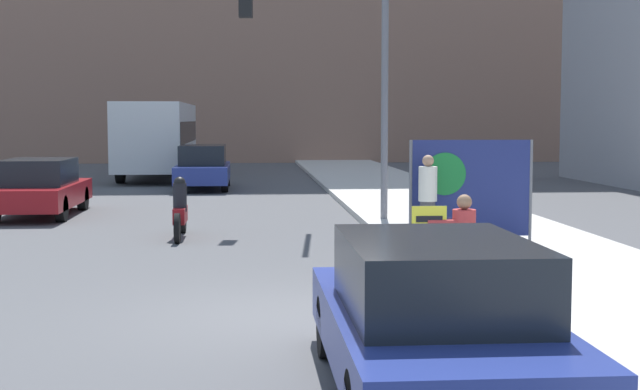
# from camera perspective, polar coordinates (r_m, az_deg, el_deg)

# --- Properties ---
(ground_plane) EXTENTS (160.00, 160.00, 0.00)m
(ground_plane) POSITION_cam_1_polar(r_m,az_deg,el_deg) (11.15, -1.78, -7.82)
(ground_plane) COLOR #4F4F51
(sidewalk_curb) EXTENTS (4.26, 90.00, 0.15)m
(sidewalk_curb) POSITION_cam_1_polar(r_m,az_deg,el_deg) (26.40, 5.78, -0.30)
(sidewalk_curb) COLOR beige
(sidewalk_curb) RESTS_ON ground_plane
(seated_protester) EXTENTS (0.98, 0.77, 1.21)m
(seated_protester) POSITION_cam_1_polar(r_m,az_deg,el_deg) (13.00, 9.18, -2.45)
(seated_protester) COLOR #474C56
(seated_protester) RESTS_ON sidewalk_curb
(jogger_on_sidewalk) EXTENTS (0.34, 0.34, 1.65)m
(jogger_on_sidewalk) POSITION_cam_1_polar(r_m,az_deg,el_deg) (16.39, 6.91, -0.28)
(jogger_on_sidewalk) COLOR #424247
(jogger_on_sidewalk) RESTS_ON sidewalk_curb
(protest_banner) EXTENTS (2.35, 0.06, 1.91)m
(protest_banner) POSITION_cam_1_polar(r_m,az_deg,el_deg) (16.92, 9.58, 0.44)
(protest_banner) COLOR slate
(protest_banner) RESTS_ON sidewalk_curb
(traffic_light_pole) EXTENTS (3.40, 3.17, 5.74)m
(traffic_light_pole) POSITION_cam_1_polar(r_m,az_deg,el_deg) (20.57, 0.80, 9.35)
(traffic_light_pole) COLOR slate
(traffic_light_pole) RESTS_ON sidewalk_curb
(parked_car_curbside) EXTENTS (1.79, 4.37, 1.43)m
(parked_car_curbside) POSITION_cam_1_polar(r_m,az_deg,el_deg) (7.93, 7.25, -7.81)
(parked_car_curbside) COLOR navy
(parked_car_curbside) RESTS_ON ground_plane
(car_on_road_nearest) EXTENTS (1.79, 4.49, 1.45)m
(car_on_road_nearest) POSITION_cam_1_polar(r_m,az_deg,el_deg) (23.51, -17.48, 0.45)
(car_on_road_nearest) COLOR maroon
(car_on_road_nearest) RESTS_ON ground_plane
(car_on_road_midblock) EXTENTS (1.80, 4.48, 1.55)m
(car_on_road_midblock) POSITION_cam_1_polar(r_m,az_deg,el_deg) (31.32, -7.50, 1.76)
(car_on_road_midblock) COLOR navy
(car_on_road_midblock) RESTS_ON ground_plane
(city_bus_on_road) EXTENTS (2.58, 10.10, 3.09)m
(city_bus_on_road) POSITION_cam_1_polar(r_m,az_deg,el_deg) (37.75, -10.33, 3.79)
(city_bus_on_road) COLOR silver
(city_bus_on_road) RESTS_ON ground_plane
(motorcycle_on_road) EXTENTS (0.28, 2.23, 1.27)m
(motorcycle_on_road) POSITION_cam_1_polar(r_m,az_deg,el_deg) (18.55, -8.94, -1.07)
(motorcycle_on_road) COLOR maroon
(motorcycle_on_road) RESTS_ON ground_plane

